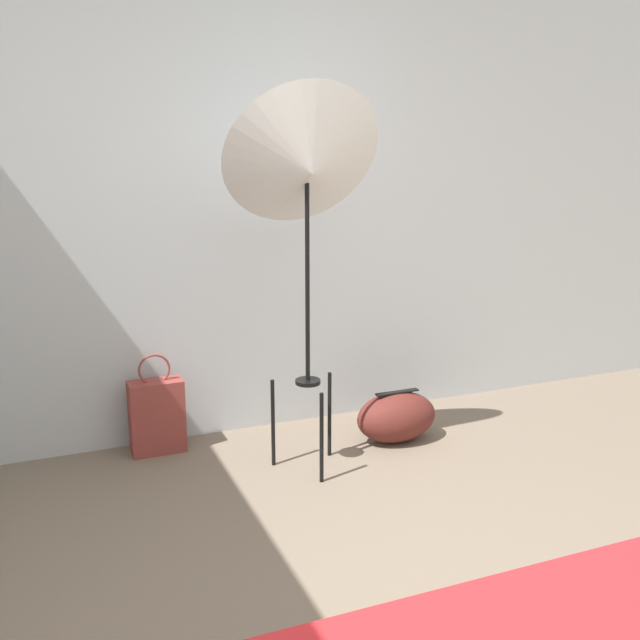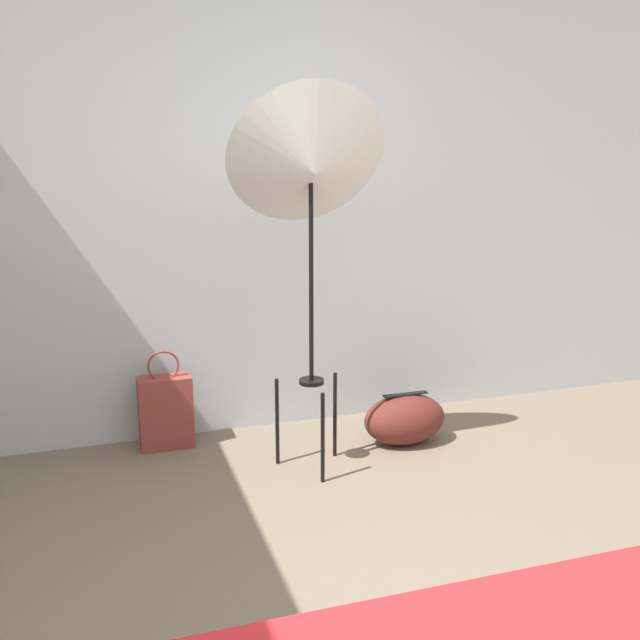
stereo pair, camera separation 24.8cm
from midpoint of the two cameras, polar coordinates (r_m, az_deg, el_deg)
The scene contains 4 objects.
wall_back at distance 4.09m, azimuth -5.63°, elevation 8.94°, with size 8.00×0.05×2.60m.
photo_umbrella at distance 3.53m, azimuth 1.34°, elevation 11.57°, with size 0.77×0.54×1.90m.
tote_bag at distance 4.12m, azimuth -9.98°, elevation -6.88°, with size 0.28×0.14×0.55m.
duffel_bag at distance 4.16m, azimuth 8.18°, elevation -7.51°, with size 0.46×0.28×0.29m.
Camera 2 is at (-0.75, -1.59, 1.67)m, focal length 42.00 mm.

